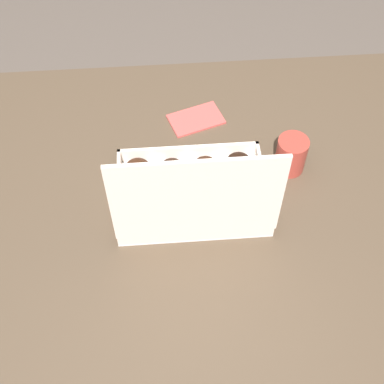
% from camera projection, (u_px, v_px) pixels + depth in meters
% --- Properties ---
extents(ground_plane, '(8.00, 8.00, 0.00)m').
position_uv_depth(ground_plane, '(190.00, 330.00, 1.83)').
color(ground_plane, '#564C44').
extents(dining_table, '(1.28, 1.01, 0.74)m').
position_uv_depth(dining_table, '(189.00, 228.00, 1.30)').
color(dining_table, '#4C3D2D').
rests_on(dining_table, ground_plane).
extents(donut_box, '(0.34, 0.25, 0.29)m').
position_uv_depth(donut_box, '(192.00, 194.00, 1.20)').
color(donut_box, white).
rests_on(donut_box, dining_table).
extents(coffee_mug, '(0.07, 0.07, 0.09)m').
position_uv_depth(coffee_mug, '(291.00, 154.00, 1.27)').
color(coffee_mug, '#A3382D').
rests_on(coffee_mug, dining_table).
extents(paper_napkin, '(0.16, 0.12, 0.01)m').
position_uv_depth(paper_napkin, '(196.00, 119.00, 1.40)').
color(paper_napkin, '#CC4C47').
rests_on(paper_napkin, dining_table).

